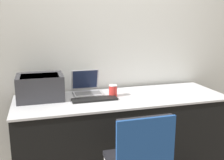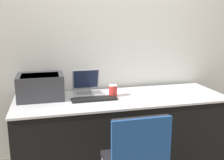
% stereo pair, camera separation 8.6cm
% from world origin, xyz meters
% --- Properties ---
extents(wall_back, '(8.00, 0.05, 2.60)m').
position_xyz_m(wall_back, '(0.00, 0.82, 1.30)').
color(wall_back, silver).
rests_on(wall_back, ground_plane).
extents(table, '(2.19, 0.75, 0.78)m').
position_xyz_m(table, '(0.00, 0.36, 0.39)').
color(table, black).
rests_on(table, ground_plane).
extents(printer, '(0.46, 0.36, 0.25)m').
position_xyz_m(printer, '(-0.82, 0.52, 0.92)').
color(printer, '#333338').
rests_on(printer, table).
extents(laptop_left, '(0.31, 0.32, 0.25)m').
position_xyz_m(laptop_left, '(-0.33, 0.61, 0.84)').
color(laptop_left, '#B7B7BC').
rests_on(laptop_left, table).
extents(external_keyboard, '(0.46, 0.14, 0.02)m').
position_xyz_m(external_keyboard, '(-0.30, 0.33, 0.79)').
color(external_keyboard, black).
rests_on(external_keyboard, table).
extents(coffee_cup, '(0.09, 0.09, 0.12)m').
position_xyz_m(coffee_cup, '(-0.08, 0.42, 0.84)').
color(coffee_cup, red).
rests_on(coffee_cup, table).
extents(chair, '(0.44, 0.44, 0.91)m').
position_xyz_m(chair, '(-0.13, -0.48, 0.58)').
color(chair, black).
rests_on(chair, ground_plane).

